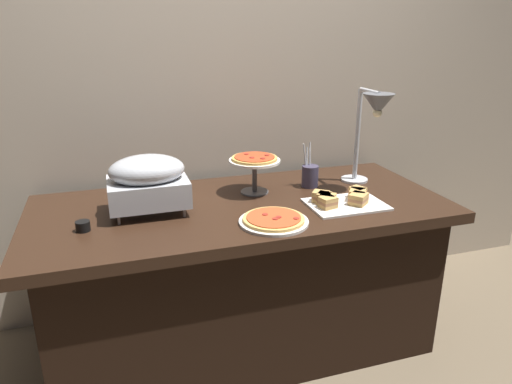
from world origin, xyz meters
name	(u,v)px	position (x,y,z in m)	size (l,w,h in m)	color
ground_plane	(243,341)	(0.00, 0.00, 0.00)	(8.00, 8.00, 0.00)	brown
back_wall	(214,93)	(0.00, 0.50, 1.20)	(4.40, 0.04, 2.40)	#B7A893
buffet_table	(242,275)	(0.00, 0.00, 0.39)	(1.90, 0.84, 0.76)	black
chafing_dish	(148,181)	(-0.41, 0.02, 0.91)	(0.34, 0.25, 0.26)	#B7BABF
heat_lamp	(374,114)	(0.66, 0.01, 1.14)	(0.15, 0.31, 0.49)	#B7BABF
pizza_plate_front	(274,220)	(0.06, -0.26, 0.77)	(0.29, 0.29, 0.03)	white
pizza_plate_center	(255,163)	(0.10, 0.13, 0.91)	(0.25, 0.25, 0.19)	#595B60
sandwich_platter	(343,200)	(0.44, -0.16, 0.78)	(0.35, 0.25, 0.06)	white
sauce_cup_near	(83,226)	(-0.69, -0.10, 0.78)	(0.06, 0.06, 0.04)	black
utensil_holder	(310,176)	(0.40, 0.13, 0.82)	(0.08, 0.08, 0.23)	#383347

